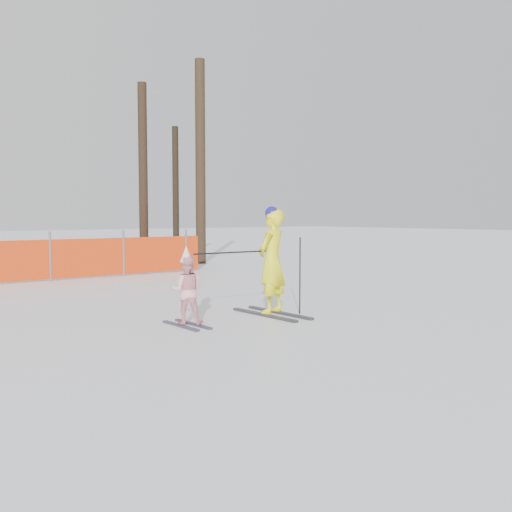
% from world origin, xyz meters
% --- Properties ---
extents(ground, '(120.00, 120.00, 0.00)m').
position_xyz_m(ground, '(0.00, 0.00, 0.00)').
color(ground, white).
rests_on(ground, ground).
extents(adult, '(0.73, 1.55, 1.79)m').
position_xyz_m(adult, '(0.39, 0.57, 0.89)').
color(adult, black).
rests_on(adult, ground).
extents(child, '(0.62, 0.94, 1.20)m').
position_xyz_m(child, '(-1.21, 0.64, 0.55)').
color(child, black).
rests_on(child, ground).
extents(ski_poles, '(1.94, 0.30, 1.28)m').
position_xyz_m(ski_poles, '(0.20, 0.49, 0.86)').
color(ski_poles, black).
rests_on(ski_poles, ground).
extents(tree_trunks, '(3.01, 2.89, 6.93)m').
position_xyz_m(tree_trunks, '(4.56, 10.16, 3.11)').
color(tree_trunks, '#312215').
rests_on(tree_trunks, ground).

